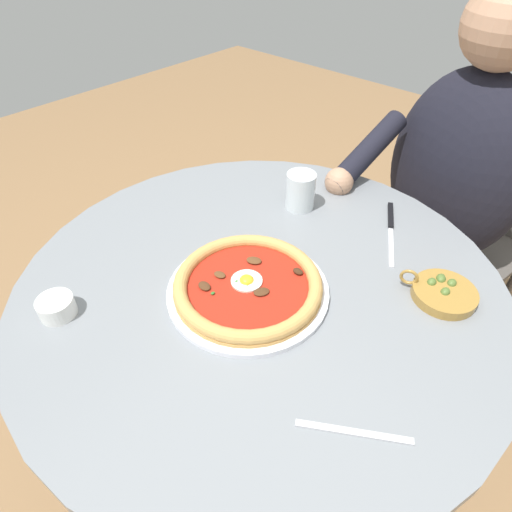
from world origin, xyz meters
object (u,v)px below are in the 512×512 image
object	(u,v)px
cafe_chair_diner	(462,216)
ramekin_capers	(56,306)
water_glass	(300,192)
steak_knife	(391,224)
olive_pan	(443,292)
pizza_on_plate	(248,286)
fork_utensil	(354,432)
dining_table	(260,334)
diner_person	(435,230)

from	to	relation	value
cafe_chair_diner	ramekin_capers	bearing A→B (deg)	-17.12
water_glass	steak_knife	bearing A→B (deg)	112.45
olive_pan	cafe_chair_diner	bearing A→B (deg)	-166.71
pizza_on_plate	fork_utensil	world-z (taller)	pizza_on_plate
dining_table	fork_utensil	bearing A→B (deg)	64.81
water_glass	diner_person	xyz separation A→B (m)	(-0.41, 0.20, -0.23)
fork_utensil	diner_person	bearing A→B (deg)	-166.48
fork_utensil	cafe_chair_diner	distance (m)	0.97
pizza_on_plate	water_glass	distance (m)	0.30
ramekin_capers	diner_person	size ratio (longest dim) A/B	0.05
pizza_on_plate	water_glass	size ratio (longest dim) A/B	3.47
dining_table	cafe_chair_diner	size ratio (longest dim) A/B	1.11
dining_table	olive_pan	size ratio (longest dim) A/B	6.79
ramekin_capers	olive_pan	bearing A→B (deg)	135.79
olive_pan	dining_table	bearing A→B (deg)	-55.60
steak_knife	fork_utensil	world-z (taller)	steak_knife
pizza_on_plate	fork_utensil	bearing A→B (deg)	71.33
dining_table	water_glass	world-z (taller)	water_glass
steak_knife	olive_pan	bearing A→B (deg)	53.19
dining_table	fork_utensil	world-z (taller)	fork_utensil
ramekin_capers	olive_pan	world-z (taller)	olive_pan
fork_utensil	pizza_on_plate	bearing A→B (deg)	-108.67
dining_table	fork_utensil	size ratio (longest dim) A/B	6.57
dining_table	pizza_on_plate	bearing A→B (deg)	9.00
cafe_chair_diner	water_glass	bearing A→B (deg)	-22.68
olive_pan	cafe_chair_diner	size ratio (longest dim) A/B	0.16
steak_knife	olive_pan	distance (m)	0.22
pizza_on_plate	steak_knife	distance (m)	0.38
diner_person	pizza_on_plate	bearing A→B (deg)	-8.38
dining_table	cafe_chair_diner	xyz separation A→B (m)	(-0.79, 0.13, -0.04)
water_glass	cafe_chair_diner	size ratio (longest dim) A/B	0.10
dining_table	water_glass	bearing A→B (deg)	-158.58
water_glass	ramekin_capers	distance (m)	0.56
water_glass	fork_utensil	bearing A→B (deg)	45.79
pizza_on_plate	dining_table	bearing A→B (deg)	-171.00
dining_table	olive_pan	bearing A→B (deg)	124.40
dining_table	ramekin_capers	xyz separation A→B (m)	(0.30, -0.20, 0.18)
steak_knife	dining_table	bearing A→B (deg)	-16.95
steak_knife	diner_person	size ratio (longest dim) A/B	0.17
water_glass	ramekin_capers	size ratio (longest dim) A/B	1.36
water_glass	steak_knife	size ratio (longest dim) A/B	0.43
dining_table	cafe_chair_diner	world-z (taller)	cafe_chair_diner
olive_pan	diner_person	bearing A→B (deg)	-159.97
steak_knife	cafe_chair_diner	xyz separation A→B (m)	(-0.47, 0.04, -0.21)
pizza_on_plate	diner_person	xyz separation A→B (m)	(-0.69, 0.10, -0.21)
water_glass	olive_pan	size ratio (longest dim) A/B	0.63
ramekin_capers	olive_pan	size ratio (longest dim) A/B	0.46
fork_utensil	cafe_chair_diner	size ratio (longest dim) A/B	0.17
water_glass	cafe_chair_diner	bearing A→B (deg)	157.32
steak_knife	diner_person	xyz separation A→B (m)	(-0.33, 0.01, -0.20)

